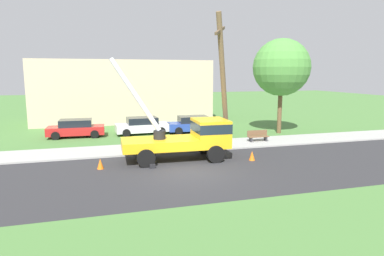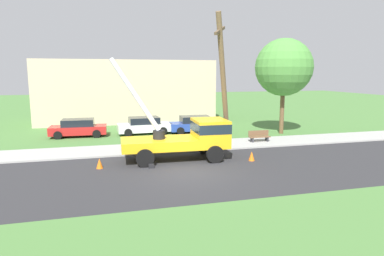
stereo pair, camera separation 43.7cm
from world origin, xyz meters
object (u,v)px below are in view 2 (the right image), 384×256
(leaning_utility_pole, at_px, (224,83))
(traffic_cone_ahead, at_px, (252,156))
(parked_sedan_red, at_px, (78,128))
(utility_truck, at_px, (189,136))
(traffic_cone_behind, at_px, (100,163))
(parked_sedan_white, at_px, (144,126))
(park_bench, at_px, (259,137))
(parked_sedan_blue, at_px, (195,124))
(roadside_tree_near, at_px, (284,67))

(leaning_utility_pole, bearing_deg, traffic_cone_ahead, -68.74)
(traffic_cone_ahead, relative_size, parked_sedan_red, 0.13)
(utility_truck, relative_size, traffic_cone_ahead, 12.06)
(traffic_cone_behind, relative_size, parked_sedan_white, 0.13)
(leaning_utility_pole, distance_m, park_bench, 5.87)
(park_bench, bearing_deg, parked_sedan_blue, 121.59)
(utility_truck, distance_m, parked_sedan_red, 11.59)
(utility_truck, distance_m, leaning_utility_pole, 4.08)
(traffic_cone_ahead, relative_size, parked_sedan_blue, 0.13)
(leaning_utility_pole, xyz_separation_m, park_bench, (3.68, 2.25, -3.98))
(leaning_utility_pole, height_order, traffic_cone_ahead, leaning_utility_pole)
(traffic_cone_ahead, distance_m, traffic_cone_behind, 8.63)
(parked_sedan_blue, bearing_deg, traffic_cone_ahead, -86.33)
(utility_truck, xyz_separation_m, traffic_cone_behind, (-5.16, -0.77, -1.13))
(parked_sedan_red, relative_size, roadside_tree_near, 0.56)
(utility_truck, xyz_separation_m, parked_sedan_white, (-1.55, 9.20, -0.70))
(parked_sedan_white, relative_size, park_bench, 2.80)
(utility_truck, distance_m, traffic_cone_behind, 5.34)
(parked_sedan_white, bearing_deg, traffic_cone_behind, -109.89)
(parked_sedan_red, xyz_separation_m, parked_sedan_white, (5.30, -0.11, 0.00))
(parked_sedan_red, relative_size, park_bench, 2.79)
(traffic_cone_ahead, height_order, roadside_tree_near, roadside_tree_near)
(traffic_cone_ahead, xyz_separation_m, parked_sedan_white, (-5.00, 10.56, 0.43))
(parked_sedan_blue, bearing_deg, roadside_tree_near, -18.99)
(utility_truck, height_order, traffic_cone_ahead, utility_truck)
(leaning_utility_pole, bearing_deg, parked_sedan_white, 116.52)
(leaning_utility_pole, relative_size, roadside_tree_near, 1.09)
(traffic_cone_behind, relative_size, park_bench, 0.35)
(traffic_cone_ahead, xyz_separation_m, roadside_tree_near, (6.32, 7.78, 5.26))
(utility_truck, height_order, traffic_cone_behind, utility_truck)
(traffic_cone_behind, bearing_deg, parked_sedan_white, 70.11)
(traffic_cone_ahead, xyz_separation_m, parked_sedan_red, (-10.30, 10.67, 0.43))
(leaning_utility_pole, height_order, parked_sedan_white, leaning_utility_pole)
(parked_sedan_blue, bearing_deg, leaning_utility_pole, -92.08)
(traffic_cone_ahead, distance_m, roadside_tree_near, 11.32)
(traffic_cone_behind, distance_m, parked_sedan_white, 10.61)
(traffic_cone_ahead, relative_size, roadside_tree_near, 0.07)
(leaning_utility_pole, relative_size, park_bench, 5.42)
(parked_sedan_white, height_order, parked_sedan_blue, same)
(parked_sedan_red, height_order, park_bench, parked_sedan_red)
(traffic_cone_behind, xyz_separation_m, parked_sedan_red, (-1.69, 10.08, 0.43))
(traffic_cone_behind, bearing_deg, traffic_cone_ahead, -3.88)
(leaning_utility_pole, height_order, parked_sedan_red, leaning_utility_pole)
(traffic_cone_behind, relative_size, parked_sedan_blue, 0.13)
(utility_truck, distance_m, traffic_cone_ahead, 3.87)
(traffic_cone_ahead, bearing_deg, parked_sedan_blue, 93.67)
(leaning_utility_pole, distance_m, parked_sedan_red, 13.04)
(park_bench, xyz_separation_m, roadside_tree_near, (3.57, 3.12, 5.08))
(leaning_utility_pole, xyz_separation_m, traffic_cone_behind, (-7.68, -1.82, -4.16))
(utility_truck, relative_size, leaning_utility_pole, 0.78)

